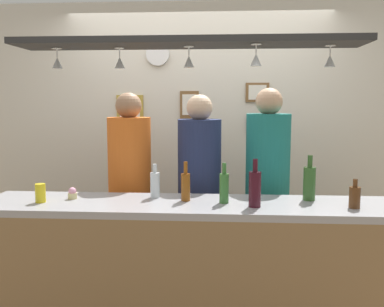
% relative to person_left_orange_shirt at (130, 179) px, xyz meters
% --- Properties ---
extents(back_wall, '(4.40, 0.06, 2.60)m').
position_rel_person_left_orange_shirt_xyz_m(back_wall, '(0.51, 0.84, 0.26)').
color(back_wall, silver).
rests_on(back_wall, ground_plane).
extents(bar_counter, '(2.70, 0.55, 1.01)m').
position_rel_person_left_orange_shirt_xyz_m(bar_counter, '(0.51, -0.76, -0.36)').
color(bar_counter, '#99999E').
rests_on(bar_counter, ground_plane).
extents(overhead_glass_rack, '(2.20, 0.36, 0.04)m').
position_rel_person_left_orange_shirt_xyz_m(overhead_glass_rack, '(0.51, -0.56, 0.98)').
color(overhead_glass_rack, black).
extents(hanging_wineglass_far_left, '(0.07, 0.07, 0.13)m').
position_rel_person_left_orange_shirt_xyz_m(hanging_wineglass_far_left, '(-0.36, -0.51, 0.87)').
color(hanging_wineglass_far_left, silver).
rests_on(hanging_wineglass_far_left, overhead_glass_rack).
extents(hanging_wineglass_left, '(0.07, 0.07, 0.13)m').
position_rel_person_left_orange_shirt_xyz_m(hanging_wineglass_left, '(0.06, -0.50, 0.87)').
color(hanging_wineglass_left, silver).
rests_on(hanging_wineglass_left, overhead_glass_rack).
extents(hanging_wineglass_center_left, '(0.07, 0.07, 0.13)m').
position_rel_person_left_orange_shirt_xyz_m(hanging_wineglass_center_left, '(0.51, -0.54, 0.87)').
color(hanging_wineglass_center_left, silver).
rests_on(hanging_wineglass_center_left, overhead_glass_rack).
extents(hanging_wineglass_center, '(0.07, 0.07, 0.13)m').
position_rel_person_left_orange_shirt_xyz_m(hanging_wineglass_center, '(0.93, -0.62, 0.87)').
color(hanging_wineglass_center, silver).
rests_on(hanging_wineglass_center, overhead_glass_rack).
extents(hanging_wineglass_center_right, '(0.07, 0.07, 0.13)m').
position_rel_person_left_orange_shirt_xyz_m(hanging_wineglass_center_right, '(1.40, -0.53, 0.87)').
color(hanging_wineglass_center_right, silver).
rests_on(hanging_wineglass_center_right, overhead_glass_rack).
extents(person_left_orange_shirt, '(0.34, 0.34, 1.73)m').
position_rel_person_left_orange_shirt_xyz_m(person_left_orange_shirt, '(0.00, 0.00, 0.00)').
color(person_left_orange_shirt, '#2D334C').
rests_on(person_left_orange_shirt, ground_plane).
extents(person_middle_navy_shirt, '(0.34, 0.34, 1.71)m').
position_rel_person_left_orange_shirt_xyz_m(person_middle_navy_shirt, '(0.55, 0.00, -0.01)').
color(person_middle_navy_shirt, '#2D334C').
rests_on(person_middle_navy_shirt, ground_plane).
extents(person_right_teal_shirt, '(0.34, 0.34, 1.76)m').
position_rel_person_left_orange_shirt_xyz_m(person_right_teal_shirt, '(1.09, 0.00, 0.02)').
color(person_right_teal_shirt, '#2D334C').
rests_on(person_right_teal_shirt, ground_plane).
extents(bottle_champagne_green, '(0.08, 0.08, 0.30)m').
position_rel_person_left_orange_shirt_xyz_m(bottle_champagne_green, '(1.31, -0.48, 0.08)').
color(bottle_champagne_green, '#2D5623').
rests_on(bottle_champagne_green, bar_counter).
extents(bottle_beer_brown_stubby, '(0.07, 0.07, 0.18)m').
position_rel_person_left_orange_shirt_xyz_m(bottle_beer_brown_stubby, '(1.54, -0.68, 0.03)').
color(bottle_beer_brown_stubby, '#512D14').
rests_on(bottle_beer_brown_stubby, bar_counter).
extents(bottle_soda_clear, '(0.06, 0.06, 0.23)m').
position_rel_person_left_orange_shirt_xyz_m(bottle_soda_clear, '(0.28, -0.47, 0.05)').
color(bottle_soda_clear, silver).
rests_on(bottle_soda_clear, bar_counter).
extents(bottle_beer_green_import, '(0.06, 0.06, 0.26)m').
position_rel_person_left_orange_shirt_xyz_m(bottle_beer_green_import, '(0.74, -0.60, 0.07)').
color(bottle_beer_green_import, '#336B2D').
rests_on(bottle_beer_green_import, bar_counter).
extents(bottle_wine_dark_red, '(0.08, 0.08, 0.30)m').
position_rel_person_left_orange_shirt_xyz_m(bottle_wine_dark_red, '(0.93, -0.69, 0.08)').
color(bottle_wine_dark_red, '#380F19').
rests_on(bottle_wine_dark_red, bar_counter).
extents(bottle_beer_amber_tall, '(0.06, 0.06, 0.26)m').
position_rel_person_left_orange_shirt_xyz_m(bottle_beer_amber_tall, '(0.49, -0.56, 0.06)').
color(bottle_beer_amber_tall, brown).
rests_on(bottle_beer_amber_tall, bar_counter).
extents(drink_can, '(0.07, 0.07, 0.12)m').
position_rel_person_left_orange_shirt_xyz_m(drink_can, '(-0.44, -0.67, 0.02)').
color(drink_can, yellow).
rests_on(drink_can, bar_counter).
extents(cupcake, '(0.06, 0.06, 0.08)m').
position_rel_person_left_orange_shirt_xyz_m(cupcake, '(-0.27, -0.55, -0.00)').
color(cupcake, beige).
rests_on(cupcake, bar_counter).
extents(picture_frame_crest, '(0.18, 0.02, 0.26)m').
position_rel_person_left_orange_shirt_xyz_m(picture_frame_crest, '(0.42, 0.80, 0.59)').
color(picture_frame_crest, brown).
rests_on(picture_frame_crest, back_wall).
extents(picture_frame_lower_pair, '(0.30, 0.02, 0.18)m').
position_rel_person_left_orange_shirt_xyz_m(picture_frame_lower_pair, '(1.12, 0.80, 0.40)').
color(picture_frame_lower_pair, black).
rests_on(picture_frame_lower_pair, back_wall).
extents(picture_frame_caricature, '(0.26, 0.02, 0.34)m').
position_rel_person_left_orange_shirt_xyz_m(picture_frame_caricature, '(-0.16, 0.80, 0.51)').
color(picture_frame_caricature, '#B29338').
rests_on(picture_frame_caricature, back_wall).
extents(picture_frame_upper_small, '(0.22, 0.02, 0.18)m').
position_rel_person_left_orange_shirt_xyz_m(picture_frame_upper_small, '(1.06, 0.80, 0.70)').
color(picture_frame_upper_small, brown).
rests_on(picture_frame_upper_small, back_wall).
extents(wall_clock, '(0.22, 0.03, 0.22)m').
position_rel_person_left_orange_shirt_xyz_m(wall_clock, '(0.12, 0.79, 1.06)').
color(wall_clock, white).
rests_on(wall_clock, back_wall).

